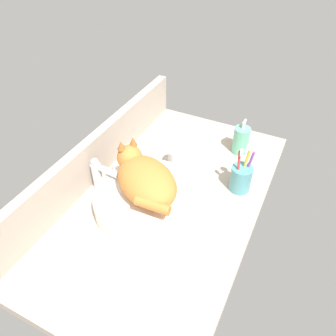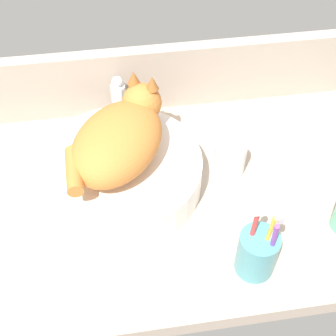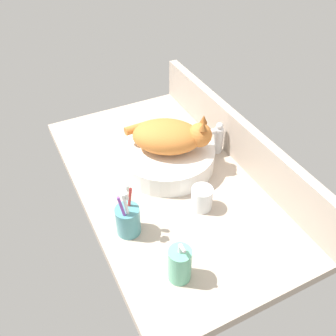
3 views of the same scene
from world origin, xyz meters
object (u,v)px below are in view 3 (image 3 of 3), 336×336
(sink_basin, at_px, (167,157))
(soap_dispenser, at_px, (180,264))
(cat, at_px, (170,136))
(faucet, at_px, (216,137))
(toothbrush_cup, at_px, (128,219))
(water_glass, at_px, (202,199))

(sink_basin, height_order, soap_dispenser, soap_dispenser)
(cat, bearing_deg, faucet, 87.49)
(sink_basin, bearing_deg, cat, 61.07)
(sink_basin, xyz_separation_m, toothbrush_cup, (0.24, -0.25, 0.02))
(sink_basin, xyz_separation_m, cat, (0.01, 0.01, 0.10))
(soap_dispenser, distance_m, water_glass, 0.28)
(soap_dispenser, xyz_separation_m, toothbrush_cup, (-0.22, -0.07, -0.00))
(sink_basin, distance_m, faucet, 0.21)
(faucet, bearing_deg, soap_dispenser, -41.52)
(faucet, distance_m, soap_dispenser, 0.59)
(soap_dispenser, height_order, toothbrush_cup, toothbrush_cup)
(cat, bearing_deg, toothbrush_cup, -48.56)
(cat, xyz_separation_m, toothbrush_cup, (0.23, -0.26, -0.08))
(faucet, xyz_separation_m, water_glass, (0.23, -0.20, -0.04))
(soap_dispenser, xyz_separation_m, water_glass, (-0.21, 0.19, -0.02))
(cat, bearing_deg, water_glass, -1.16)
(sink_basin, height_order, faucet, faucet)
(faucet, bearing_deg, toothbrush_cup, -63.88)
(soap_dispenser, relative_size, toothbrush_cup, 0.79)
(sink_basin, relative_size, water_glass, 4.38)
(soap_dispenser, bearing_deg, cat, 156.33)
(water_glass, bearing_deg, cat, 178.84)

